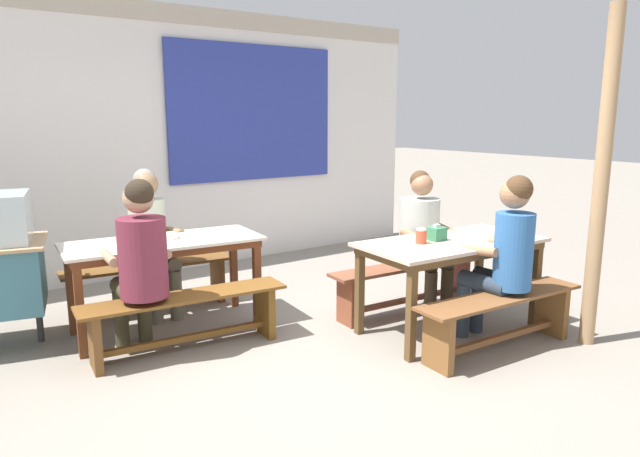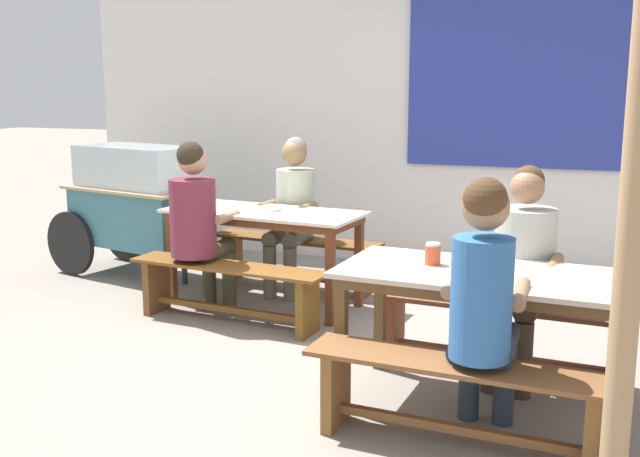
% 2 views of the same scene
% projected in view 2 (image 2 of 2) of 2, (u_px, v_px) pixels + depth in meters
% --- Properties ---
extents(ground_plane, '(40.00, 40.00, 0.00)m').
position_uv_depth(ground_plane, '(298.00, 363.00, 4.82)').
color(ground_plane, gray).
extents(backdrop_wall, '(6.90, 0.23, 2.96)m').
position_uv_depth(backdrop_wall, '(416.00, 105.00, 7.22)').
color(backdrop_wall, silver).
rests_on(backdrop_wall, ground_plane).
extents(dining_table_far, '(1.63, 0.81, 0.77)m').
position_uv_depth(dining_table_far, '(264.00, 221.00, 5.98)').
color(dining_table_far, silver).
rests_on(dining_table_far, ground_plane).
extents(dining_table_near, '(1.59, 0.85, 0.77)m').
position_uv_depth(dining_table_near, '(483.00, 286.00, 4.05)').
color(dining_table_near, beige).
rests_on(dining_table_near, ground_plane).
extents(bench_far_back, '(1.55, 0.45, 0.44)m').
position_uv_depth(bench_far_back, '(296.00, 255.00, 6.53)').
color(bench_far_back, brown).
rests_on(bench_far_back, ground_plane).
extents(bench_far_front, '(1.58, 0.46, 0.44)m').
position_uv_depth(bench_far_front, '(228.00, 285.00, 5.58)').
color(bench_far_front, brown).
rests_on(bench_far_front, ground_plane).
extents(bench_near_back, '(1.58, 0.37, 0.44)m').
position_uv_depth(bench_near_back, '(499.00, 326.00, 4.61)').
color(bench_near_back, brown).
rests_on(bench_near_back, ground_plane).
extents(bench_near_front, '(1.51, 0.41, 0.44)m').
position_uv_depth(bench_near_front, '(456.00, 392.00, 3.64)').
color(bench_near_front, brown).
rests_on(bench_near_front, ground_plane).
extents(food_cart, '(1.76, 1.03, 1.20)m').
position_uv_depth(food_cart, '(136.00, 200.00, 6.90)').
color(food_cart, '#3A7081').
rests_on(food_cart, ground_plane).
extents(person_right_near_table, '(0.51, 0.55, 1.29)m').
position_uv_depth(person_right_near_table, '(522.00, 261.00, 4.43)').
color(person_right_near_table, '#443727').
rests_on(person_right_near_table, ground_plane).
extents(person_left_back_turned, '(0.46, 0.59, 1.34)m').
position_uv_depth(person_left_back_turned, '(197.00, 218.00, 5.67)').
color(person_left_back_turned, '#423F2A').
rests_on(person_left_back_turned, ground_plane).
extents(person_center_facing, '(0.44, 0.58, 1.31)m').
position_uv_depth(person_center_facing, '(293.00, 205.00, 6.38)').
color(person_center_facing, '#666351').
rests_on(person_center_facing, ground_plane).
extents(person_near_front, '(0.40, 0.57, 1.34)m').
position_uv_depth(person_near_front, '(483.00, 297.00, 3.59)').
color(person_near_front, '#2B3849').
rests_on(person_near_front, ground_plane).
extents(tissue_box, '(0.13, 0.12, 0.13)m').
position_uv_depth(tissue_box, '(468.00, 257.00, 4.13)').
color(tissue_box, '#357E53').
rests_on(tissue_box, dining_table_near).
extents(condiment_jar, '(0.09, 0.09, 0.12)m').
position_uv_depth(condiment_jar, '(433.00, 254.00, 4.18)').
color(condiment_jar, '#D24A2E').
rests_on(condiment_jar, dining_table_near).
extents(soup_bowl, '(0.15, 0.15, 0.04)m').
position_uv_depth(soup_bowl, '(272.00, 208.00, 5.96)').
color(soup_bowl, silver).
rests_on(soup_bowl, dining_table_far).
extents(wooden_support_post, '(0.11, 0.11, 2.56)m').
position_uv_depth(wooden_support_post, '(634.00, 208.00, 2.94)').
color(wooden_support_post, tan).
rests_on(wooden_support_post, ground_plane).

